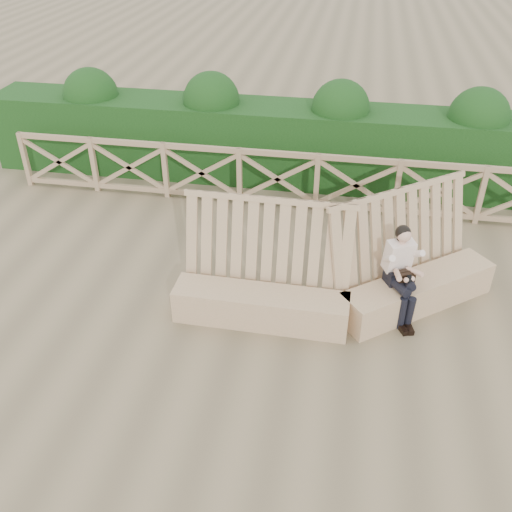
# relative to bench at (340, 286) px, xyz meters

# --- Properties ---
(ground) EXTENTS (60.00, 60.00, 0.00)m
(ground) POSITION_rel_bench_xyz_m (-1.31, -0.58, -0.41)
(ground) COLOR brown
(ground) RESTS_ON ground
(bench) EXTENTS (4.42, 2.12, 1.62)m
(bench) POSITION_rel_bench_xyz_m (0.00, 0.00, 0.00)
(bench) COLOR #998057
(bench) RESTS_ON ground
(woman) EXTENTS (0.55, 0.81, 1.36)m
(woman) POSITION_rel_bench_xyz_m (0.79, 0.08, 0.34)
(woman) COLOR black
(woman) RESTS_ON ground
(guardrail) EXTENTS (10.10, 0.09, 1.10)m
(guardrail) POSITION_rel_bench_xyz_m (-1.31, 2.92, 0.14)
(guardrail) COLOR #8D7352
(guardrail) RESTS_ON ground
(hedge) EXTENTS (12.00, 1.20, 1.50)m
(hedge) POSITION_rel_bench_xyz_m (-1.31, 4.12, 0.34)
(hedge) COLOR black
(hedge) RESTS_ON ground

